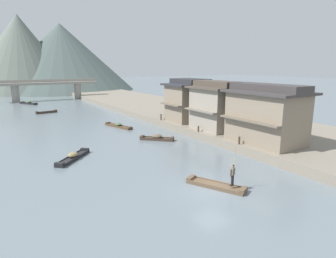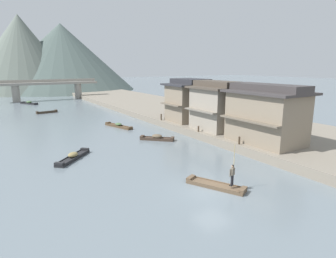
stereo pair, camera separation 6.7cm
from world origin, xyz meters
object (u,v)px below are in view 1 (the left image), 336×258
(boat_foreground_poled, at_px, (216,185))
(boatman_person, at_px, (233,172))
(boat_moored_third, at_px, (29,103))
(house_waterfront_second, at_px, (216,106))
(house_waterfront_nearest, at_px, (266,115))
(mooring_post_dock_near, at_px, (239,140))
(boat_midriver_drifting, at_px, (157,138))
(mooring_post_dock_mid, at_px, (198,129))
(stone_bridge, at_px, (48,87))
(boat_moored_nearest, at_px, (46,112))
(boat_moored_far, at_px, (118,126))
(mooring_post_dock_far, at_px, (161,117))
(house_waterfront_tall, at_px, (190,100))
(boat_moored_second, at_px, (73,157))

(boat_foreground_poled, relative_size, boatman_person, 1.48)
(boat_moored_third, bearing_deg, house_waterfront_second, -70.83)
(house_waterfront_nearest, xyz_separation_m, mooring_post_dock_near, (-2.86, 0.84, -2.58))
(boat_foreground_poled, distance_m, boat_midriver_drifting, 14.79)
(mooring_post_dock_mid, height_order, stone_bridge, stone_bridge)
(boat_moored_third, bearing_deg, house_waterfront_nearest, -73.21)
(boat_moored_nearest, distance_m, boat_midriver_drifting, 30.11)
(house_waterfront_nearest, distance_m, stone_bridge, 62.13)
(boat_moored_far, distance_m, house_waterfront_second, 14.98)
(boat_midriver_drifting, height_order, house_waterfront_second, house_waterfront_second)
(boat_moored_third, xyz_separation_m, mooring_post_dock_far, (13.80, -38.40, 1.12))
(boat_moored_far, relative_size, house_waterfront_tall, 0.79)
(boatman_person, distance_m, boat_moored_second, 15.65)
(boat_moored_third, relative_size, boat_midriver_drifting, 1.37)
(boat_foreground_poled, height_order, stone_bridge, stone_bridge)
(boat_moored_third, xyz_separation_m, house_waterfront_tall, (17.28, -40.83, 3.67))
(boat_foreground_poled, xyz_separation_m, boat_midriver_drifting, (3.18, 14.44, 0.12))
(boatman_person, bearing_deg, boat_moored_third, 96.13)
(boat_moored_nearest, distance_m, mooring_post_dock_far, 25.48)
(mooring_post_dock_mid, bearing_deg, boat_midriver_drifting, 154.89)
(boat_moored_nearest, bearing_deg, mooring_post_dock_near, -71.83)
(boat_foreground_poled, relative_size, boat_moored_nearest, 1.14)
(boat_foreground_poled, distance_m, mooring_post_dock_mid, 14.60)
(boat_moored_second, xyz_separation_m, mooring_post_dock_mid, (15.25, -0.04, 1.04))
(boat_moored_second, xyz_separation_m, mooring_post_dock_near, (15.25, -6.92, 1.10))
(boatman_person, relative_size, house_waterfront_nearest, 0.37)
(boat_foreground_poled, distance_m, house_waterfront_tall, 22.37)
(boat_foreground_poled, height_order, boat_midriver_drifting, boat_midriver_drifting)
(house_waterfront_second, distance_m, house_waterfront_tall, 6.71)
(boat_moored_far, relative_size, stone_bridge, 0.22)
(house_waterfront_tall, bearing_deg, mooring_post_dock_near, -104.40)
(boat_moored_third, height_order, house_waterfront_second, house_waterfront_second)
(mooring_post_dock_mid, xyz_separation_m, mooring_post_dock_far, (0.00, 9.08, 0.11))
(mooring_post_dock_far, bearing_deg, boat_midriver_drifting, -123.97)
(boat_moored_nearest, distance_m, boat_moored_second, 31.33)
(house_waterfront_second, bearing_deg, boat_moored_second, 179.83)
(house_waterfront_tall, bearing_deg, stone_bridge, 104.13)
(mooring_post_dock_near, bearing_deg, house_waterfront_second, 68.50)
(boatman_person, bearing_deg, house_waterfront_tall, 61.79)
(boat_moored_nearest, xyz_separation_m, house_waterfront_second, (15.22, -31.26, 3.77))
(house_waterfront_nearest, bearing_deg, boat_moored_far, 113.83)
(house_waterfront_nearest, height_order, stone_bridge, house_waterfront_nearest)
(mooring_post_dock_mid, bearing_deg, house_waterfront_tall, 62.42)
(boat_moored_nearest, xyz_separation_m, mooring_post_dock_mid, (12.51, -31.25, 1.11))
(stone_bridge, bearing_deg, house_waterfront_second, -78.37)
(mooring_post_dock_mid, bearing_deg, mooring_post_dock_far, 90.00)
(boat_moored_far, xyz_separation_m, boat_midriver_drifting, (1.10, -9.60, 0.05))
(house_waterfront_tall, relative_size, mooring_post_dock_far, 7.62)
(house_waterfront_second, distance_m, mooring_post_dock_far, 9.82)
(boat_foreground_poled, relative_size, mooring_post_dock_near, 5.48)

